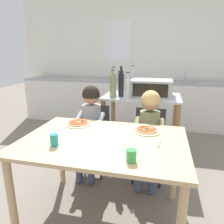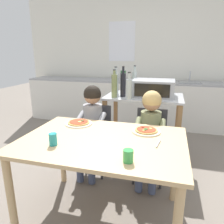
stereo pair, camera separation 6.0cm
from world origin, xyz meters
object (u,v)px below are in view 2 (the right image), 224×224
at_px(drinking_cup_teal, 53,139).
at_px(dining_chair_left, 95,134).
at_px(bottle_tall_green_wine, 114,85).
at_px(child_in_olive_shirt, 150,126).
at_px(bottle_brown_beer, 134,81).
at_px(child_in_grey_shirt, 91,120).
at_px(bottle_slim_sauce, 116,82).
at_px(dining_chair_right, 150,140).
at_px(dining_table, 102,150).
at_px(kitchen_island_cart, 143,118).
at_px(pizza_plate_cream, 146,131).
at_px(bottle_dark_olive_oil, 123,84).
at_px(toaster_oven, 153,88).
at_px(serving_spoon, 158,144).
at_px(bottle_squat_spirits, 129,89).
at_px(bottle_clear_vinegar, 123,81).
at_px(drinking_cup_green, 128,156).
at_px(pizza_plate_white, 79,123).

bearing_deg(drinking_cup_teal, dining_chair_left, 90.81).
xyz_separation_m(bottle_tall_green_wine, child_in_olive_shirt, (0.49, -0.33, -0.37)).
distance_m(bottle_brown_beer, child_in_grey_shirt, 0.93).
height_order(bottle_slim_sauce, child_in_grey_shirt, bottle_slim_sauce).
bearing_deg(dining_chair_right, dining_table, -113.47).
height_order(kitchen_island_cart, bottle_tall_green_wine, bottle_tall_green_wine).
bearing_deg(pizza_plate_cream, bottle_dark_olive_oil, 116.56).
bearing_deg(dining_chair_left, toaster_oven, 33.74).
bearing_deg(dining_chair_left, dining_table, -65.77).
height_order(kitchen_island_cart, drinking_cup_teal, kitchen_island_cart).
bearing_deg(bottle_tall_green_wine, child_in_olive_shirt, -34.44).
height_order(kitchen_island_cart, dining_table, kitchen_island_cart).
bearing_deg(dining_table, serving_spoon, 2.29).
height_order(dining_chair_left, child_in_grey_shirt, child_in_grey_shirt).
distance_m(drinking_cup_teal, serving_spoon, 0.81).
bearing_deg(pizza_plate_cream, bottle_squat_spirits, 114.02).
relative_size(bottle_dark_olive_oil, dining_chair_right, 0.47).
xyz_separation_m(child_in_grey_shirt, child_in_olive_shirt, (0.67, -0.00, -0.01)).
xyz_separation_m(bottle_clear_vinegar, dining_chair_left, (-0.21, -0.59, -0.58)).
bearing_deg(bottle_squat_spirits, drinking_cup_green, -78.95).
height_order(bottle_tall_green_wine, bottle_squat_spirits, bottle_tall_green_wine).
distance_m(bottle_brown_beer, pizza_plate_cream, 1.23).
bearing_deg(kitchen_island_cart, drinking_cup_green, -86.59).
xyz_separation_m(toaster_oven, bottle_brown_beer, (-0.28, 0.23, 0.05)).
distance_m(toaster_oven, child_in_olive_shirt, 0.63).
height_order(child_in_grey_shirt, pizza_plate_cream, child_in_grey_shirt).
height_order(dining_chair_left, dining_chair_right, same).
distance_m(bottle_slim_sauce, dining_table, 1.29).
distance_m(bottle_clear_vinegar, drinking_cup_green, 1.73).
xyz_separation_m(bottle_tall_green_wine, pizza_plate_cream, (0.48, -0.71, -0.28)).
bearing_deg(bottle_dark_olive_oil, toaster_oven, 21.88).
height_order(bottle_brown_beer, drinking_cup_teal, bottle_brown_beer).
relative_size(bottle_brown_beer, dining_chair_right, 0.45).
distance_m(pizza_plate_cream, drinking_cup_teal, 0.81).
distance_m(toaster_oven, child_in_grey_shirt, 0.90).
distance_m(dining_table, child_in_grey_shirt, 0.73).
bearing_deg(bottle_dark_olive_oil, bottle_slim_sauce, 129.32).
bearing_deg(bottle_tall_green_wine, bottle_clear_vinegar, 85.84).
height_order(child_in_grey_shirt, serving_spoon, child_in_grey_shirt).
distance_m(bottle_dark_olive_oil, drinking_cup_green, 1.42).
xyz_separation_m(child_in_grey_shirt, drinking_cup_teal, (0.01, -0.85, 0.11)).
xyz_separation_m(toaster_oven, drinking_cup_teal, (-0.63, -1.39, -0.20)).
bearing_deg(dining_chair_left, dining_chair_right, -0.13).
relative_size(dining_table, dining_chair_left, 1.65).
bearing_deg(serving_spoon, bottle_brown_beer, 107.14).
xyz_separation_m(kitchen_island_cart, serving_spoon, (0.26, -1.14, 0.16)).
xyz_separation_m(bottle_clear_vinegar, drinking_cup_green, (0.41, -1.66, -0.26)).
bearing_deg(bottle_brown_beer, pizza_plate_white, -107.84).
xyz_separation_m(kitchen_island_cart, bottle_brown_beer, (-0.17, 0.25, 0.45)).
distance_m(child_in_grey_shirt, child_in_olive_shirt, 0.67).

